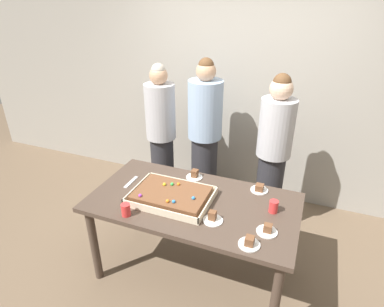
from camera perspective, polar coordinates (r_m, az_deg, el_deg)
name	(u,v)px	position (r m, az deg, el deg)	size (l,w,h in m)	color
ground_plane	(193,271)	(3.19, 0.16, -20.13)	(12.00, 12.00, 0.00)	brown
interior_back_panel	(245,73)	(3.81, 9.35, 13.85)	(8.00, 0.12, 3.00)	#9E998E
party_table	(193,210)	(2.72, 0.18, -10.02)	(1.70, 0.90, 0.80)	#47382D
sheet_cake	(171,196)	(2.66, -3.67, -7.47)	(0.65, 0.47, 0.10)	beige
plated_slice_near_left	(213,218)	(2.45, 3.70, -11.38)	(0.15, 0.15, 0.08)	white
plated_slice_near_right	(267,230)	(2.40, 13.23, -13.11)	(0.15, 0.15, 0.07)	white
plated_slice_far_left	(249,243)	(2.27, 10.15, -15.32)	(0.15, 0.15, 0.07)	white
plated_slice_far_right	(259,189)	(2.83, 11.88, -6.14)	(0.15, 0.15, 0.06)	white
plated_slice_center_front	(195,175)	(2.96, 0.45, -3.88)	(0.15, 0.15, 0.08)	white
drink_cup_nearest	(274,206)	(2.59, 14.29, -9.10)	(0.07, 0.07, 0.10)	red
drink_cup_middle	(126,210)	(2.53, -11.67, -9.77)	(0.07, 0.07, 0.10)	red
cake_server_utensil	(131,182)	(2.95, -10.79, -5.00)	(0.03, 0.20, 0.01)	silver
person_serving_front	(273,156)	(3.25, 14.16, -0.41)	(0.33, 0.33, 1.70)	#28282D
person_green_shirt_behind	(161,136)	(3.64, -5.47, 3.09)	(0.33, 0.33, 1.68)	#28282D
person_striped_tie_right	(205,136)	(3.56, 2.28, 3.12)	(0.37, 0.37, 1.75)	#28282D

